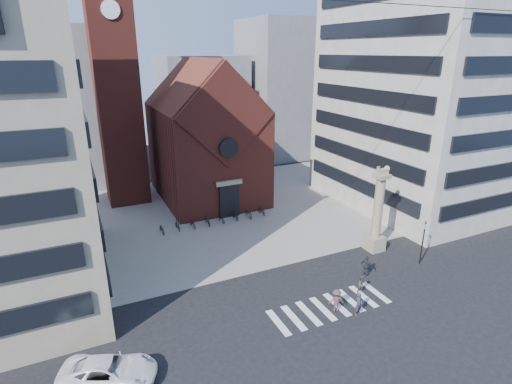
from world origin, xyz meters
TOP-DOWN VIEW (x-y plane):
  - ground at (0.00, 0.00)m, footprint 120.00×120.00m
  - piazza at (0.00, 19.00)m, footprint 46.00×30.00m
  - zebra_crossing at (0.55, -3.00)m, footprint 10.20×3.20m
  - church at (0.00, 25.04)m, footprint 12.00×16.65m
  - campanile at (-10.00, 28.00)m, footprint 5.50×5.50m
  - building_right at (24.00, 12.00)m, footprint 18.00×22.00m
  - bg_block_left at (-20.00, 40.00)m, footprint 16.00×14.00m
  - bg_block_mid at (6.00, 45.00)m, footprint 14.00×12.00m
  - bg_block_right at (22.00, 42.00)m, footprint 16.00×14.00m
  - lion_column at (10.01, 3.00)m, footprint 1.63×1.60m
  - traffic_light at (12.00, -1.00)m, footprint 0.13×0.16m
  - white_car at (-15.76, -3.63)m, footprint 6.21×4.53m
  - pedestrian_0 at (1.87, -4.71)m, footprint 0.80×0.65m
  - pedestrian_1 at (3.98, -2.53)m, footprint 0.86×0.73m
  - pedestrian_2 at (6.06, -0.54)m, footprint 0.86×1.20m
  - pedestrian_3 at (0.64, -3.60)m, footprint 1.35×1.03m
  - scooter_0 at (-8.30, 15.74)m, footprint 0.71×1.89m
  - scooter_1 at (-6.58, 15.74)m, footprint 0.57×1.83m
  - scooter_2 at (-4.87, 15.74)m, footprint 0.71×1.89m
  - scooter_3 at (-3.15, 15.74)m, footprint 0.57×1.83m
  - scooter_4 at (-1.44, 15.74)m, footprint 0.71×1.89m
  - scooter_5 at (0.28, 15.74)m, footprint 0.57×1.83m
  - scooter_6 at (1.99, 15.74)m, footprint 0.71×1.89m
  - scooter_7 at (3.71, 15.74)m, footprint 0.57×1.83m

SIDE VIEW (x-z plane):
  - ground at x=0.00m, z-range 0.00..0.00m
  - zebra_crossing at x=0.55m, z-range 0.00..0.01m
  - piazza at x=0.00m, z-range 0.00..0.05m
  - scooter_0 at x=-8.30m, z-range 0.05..1.03m
  - scooter_2 at x=-4.87m, z-range 0.05..1.03m
  - scooter_4 at x=-1.44m, z-range 0.05..1.03m
  - scooter_6 at x=1.99m, z-range 0.05..1.03m
  - scooter_1 at x=-6.58m, z-range 0.05..1.14m
  - scooter_3 at x=-3.15m, z-range 0.05..1.14m
  - scooter_5 at x=0.28m, z-range 0.05..1.14m
  - scooter_7 at x=3.71m, z-range 0.05..1.14m
  - pedestrian_1 at x=3.98m, z-range 0.00..1.57m
  - white_car at x=-15.76m, z-range 0.00..1.57m
  - pedestrian_3 at x=0.64m, z-range 0.00..1.84m
  - pedestrian_0 at x=1.87m, z-range 0.00..1.88m
  - pedestrian_2 at x=6.06m, z-range 0.00..1.90m
  - traffic_light at x=12.00m, z-range 0.14..4.44m
  - lion_column at x=10.01m, z-range -0.88..7.79m
  - church at x=0.00m, z-range -1.02..16.98m
  - bg_block_mid at x=6.00m, z-range 0.00..18.00m
  - bg_block_left at x=-20.00m, z-range 0.00..22.00m
  - bg_block_right at x=22.00m, z-range 0.00..24.00m
  - campanile at x=-10.00m, z-range 0.14..31.34m
  - building_right at x=24.00m, z-range 0.00..32.00m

